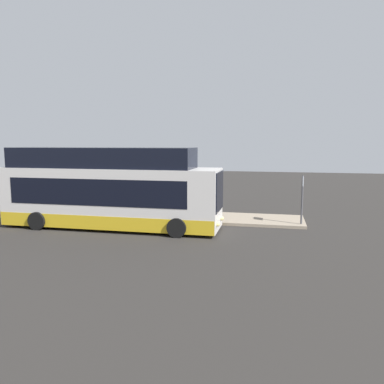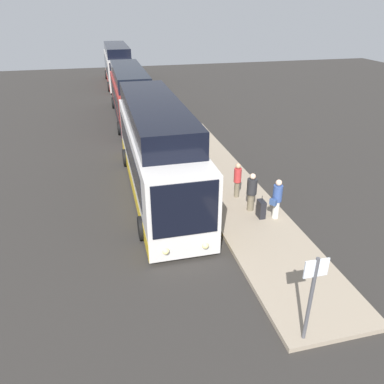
{
  "view_description": "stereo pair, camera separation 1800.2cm",
  "coord_description": "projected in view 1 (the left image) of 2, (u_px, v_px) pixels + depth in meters",
  "views": [
    {
      "loc": [
        8.18,
        -18.28,
        4.53
      ],
      "look_at": [
        4.11,
        0.45,
        1.96
      ],
      "focal_mm": 35.0,
      "sensor_mm": 36.0,
      "label": 1
    },
    {
      "loc": [
        15.97,
        -2.46,
        8.17
      ],
      "look_at": [
        4.11,
        0.45,
        1.96
      ],
      "focal_mm": 35.0,
      "sensor_mm": 36.0,
      "label": 2
    }
  ],
  "objects": [
    {
      "name": "passenger_with_bags",
      "position": [
        183.0,
        200.0,
        22.5
      ],
      "size": [
        0.56,
        0.56,
        1.7
      ],
      "rotation": [
        0.0,
        0.0,
        -0.42
      ],
      "color": "#6B604C",
      "rests_on": "platform"
    },
    {
      "name": "sign_post",
      "position": [
        302.0,
        194.0,
        19.81
      ],
      "size": [
        0.1,
        0.64,
        2.62
      ],
      "color": "#4C4C51",
      "rests_on": "platform"
    },
    {
      "name": "ground",
      "position": [
        115.0,
        227.0,
        20.03
      ],
      "size": [
        80.0,
        80.0,
        0.0
      ],
      "primitive_type": "plane",
      "color": "#2B2826"
    },
    {
      "name": "bus_lead",
      "position": [
        109.0,
        192.0,
        19.68
      ],
      "size": [
        11.65,
        2.84,
        4.24
      ],
      "color": "silver",
      "rests_on": "ground"
    },
    {
      "name": "passenger_waiting",
      "position": [
        161.0,
        200.0,
        22.63
      ],
      "size": [
        0.47,
        0.47,
        1.64
      ],
      "rotation": [
        0.0,
        0.0,
        -2.33
      ],
      "color": "#6B604C",
      "rests_on": "platform"
    },
    {
      "name": "platform",
      "position": [
        136.0,
        215.0,
        23.06
      ],
      "size": [
        20.0,
        3.09,
        0.16
      ],
      "color": "gray",
      "rests_on": "ground"
    },
    {
      "name": "passenger_boarding",
      "position": [
        199.0,
        198.0,
        23.04
      ],
      "size": [
        0.59,
        0.64,
        1.73
      ],
      "rotation": [
        0.0,
        0.0,
        -2.54
      ],
      "color": "silver",
      "rests_on": "platform"
    },
    {
      "name": "suitcase",
      "position": [
        194.0,
        208.0,
        22.61
      ],
      "size": [
        0.46,
        0.26,
        0.99
      ],
      "color": "black",
      "rests_on": "platform"
    }
  ]
}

